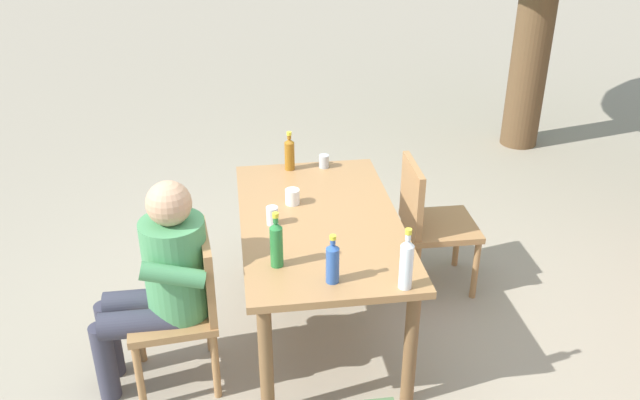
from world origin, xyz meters
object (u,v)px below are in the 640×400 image
object	(u,v)px
person_in_white_shirt	(161,277)
cup_white	(292,197)
cup_glass	(272,216)
chair_far_left	(429,219)
cup_steel	(324,161)
bottle_amber	(290,153)
bottle_green	(276,243)
dining_table	(320,234)
bottle_clear	(406,263)
bottle_blue	(333,262)
chair_near_right	(187,302)

from	to	relation	value
person_in_white_shirt	cup_white	world-z (taller)	person_in_white_shirt
person_in_white_shirt	cup_glass	bearing A→B (deg)	119.22
chair_far_left	cup_glass	bearing A→B (deg)	-70.33
person_in_white_shirt	cup_steel	xyz separation A→B (m)	(-1.02, 0.97, 0.12)
person_in_white_shirt	bottle_amber	size ratio (longest dim) A/B	4.62
person_in_white_shirt	chair_far_left	bearing A→B (deg)	113.35
bottle_green	dining_table	bearing A→B (deg)	147.54
dining_table	cup_steel	xyz separation A→B (m)	(-0.67, 0.12, 0.14)
person_in_white_shirt	bottle_clear	xyz separation A→B (m)	(0.36, 1.15, 0.21)
bottle_blue	bottle_clear	size ratio (longest dim) A/B	0.81
bottle_clear	person_in_white_shirt	bearing A→B (deg)	-107.22
bottle_amber	cup_steel	world-z (taller)	bottle_amber
bottle_blue	cup_glass	world-z (taller)	bottle_blue
cup_glass	cup_steel	world-z (taller)	cup_glass
person_in_white_shirt	cup_steel	size ratio (longest dim) A/B	14.01
bottle_clear	bottle_amber	bearing A→B (deg)	-163.66
chair_near_right	bottle_amber	size ratio (longest dim) A/B	3.41
chair_far_left	cup_glass	distance (m)	1.11
cup_steel	chair_near_right	bearing A→B (deg)	-40.46
chair_far_left	cup_glass	size ratio (longest dim) A/B	8.46
dining_table	chair_near_right	size ratio (longest dim) A/B	1.75
chair_far_left	bottle_blue	xyz separation A→B (m)	(0.95, -0.77, 0.35)
dining_table	cup_glass	world-z (taller)	cup_glass
chair_near_right	bottle_amber	world-z (taller)	bottle_amber
bottle_green	cup_steel	xyz separation A→B (m)	(-1.11, 0.39, -0.08)
person_in_white_shirt	bottle_blue	world-z (taller)	person_in_white_shirt
chair_near_right	bottle_green	distance (m)	0.60
chair_near_right	cup_white	size ratio (longest dim) A/B	9.65
person_in_white_shirt	bottle_green	size ratio (longest dim) A/B	4.01
person_in_white_shirt	bottle_blue	xyz separation A→B (m)	(0.26, 0.82, 0.19)
bottle_clear	bottle_green	world-z (taller)	bottle_clear
chair_far_left	person_in_white_shirt	bearing A→B (deg)	-66.65
person_in_white_shirt	cup_glass	size ratio (longest dim) A/B	11.47
person_in_white_shirt	bottle_clear	distance (m)	1.22
dining_table	person_in_white_shirt	xyz separation A→B (m)	(0.34, -0.85, 0.02)
chair_far_left	dining_table	bearing A→B (deg)	-65.09
chair_near_right	bottle_clear	world-z (taller)	bottle_clear
dining_table	person_in_white_shirt	distance (m)	0.92
dining_table	bottle_clear	xyz separation A→B (m)	(0.70, 0.30, 0.23)
bottle_green	cup_glass	size ratio (longest dim) A/B	2.86
person_in_white_shirt	bottle_blue	size ratio (longest dim) A/B	4.66
bottle_clear	cup_glass	xyz separation A→B (m)	(-0.68, -0.57, -0.08)
chair_far_left	bottle_blue	distance (m)	1.27
chair_far_left	bottle_blue	world-z (taller)	bottle_blue
chair_far_left	bottle_blue	size ratio (longest dim) A/B	3.44
bottle_clear	cup_white	world-z (taller)	bottle_clear
cup_glass	cup_steel	size ratio (longest dim) A/B	1.22
bottle_amber	dining_table	bearing A→B (deg)	8.42
chair_far_left	bottle_green	xyz separation A→B (m)	(0.77, -1.01, 0.37)
bottle_amber	bottle_blue	distance (m)	1.28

